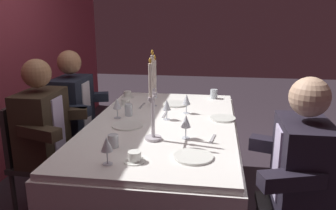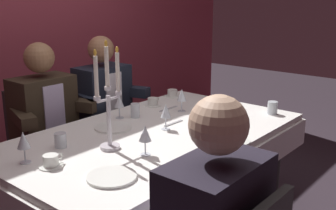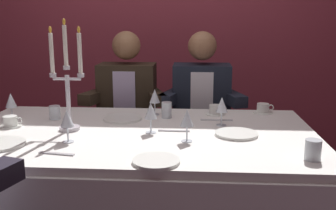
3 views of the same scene
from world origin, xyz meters
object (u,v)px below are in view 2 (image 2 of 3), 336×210
at_px(wine_glass_2, 182,96).
at_px(wine_glass_4, 145,134).
at_px(coffee_cup_0, 153,102).
at_px(dinner_plate_0, 113,127).
at_px(wine_glass_3, 166,111).
at_px(dinner_plate_1, 232,141).
at_px(dining_table, 155,149).
at_px(wine_glass_1, 202,109).
at_px(seated_diner_2, 103,98).
at_px(candelabra, 109,106).
at_px(dinner_plate_2, 112,177).
at_px(coffee_cup_2, 172,94).
at_px(dinner_plate_3, 208,113).
at_px(water_tumbler_1, 60,140).
at_px(coffee_cup_1, 51,161).
at_px(water_tumbler_2, 135,111).
at_px(wine_glass_0, 24,141).
at_px(water_tumbler_0, 272,108).
at_px(seated_diner_1, 43,113).
at_px(wine_glass_5, 119,102).

bearing_deg(wine_glass_2, wine_glass_4, -155.05).
bearing_deg(coffee_cup_0, wine_glass_2, -85.64).
relative_size(dinner_plate_0, wine_glass_3, 1.42).
distance_m(wine_glass_4, coffee_cup_0, 0.98).
bearing_deg(dinner_plate_1, dining_table, 107.46).
height_order(wine_glass_1, seated_diner_2, seated_diner_2).
height_order(candelabra, dinner_plate_2, candelabra).
height_order(dining_table, coffee_cup_2, coffee_cup_2).
distance_m(dinner_plate_3, wine_glass_3, 0.46).
xyz_separation_m(dinner_plate_3, wine_glass_1, (-0.26, -0.13, 0.11)).
xyz_separation_m(dining_table, wine_glass_1, (0.27, -0.16, 0.23)).
bearing_deg(water_tumbler_1, wine_glass_1, -25.88).
relative_size(dinner_plate_0, dinner_plate_3, 1.04).
xyz_separation_m(dinner_plate_3, wine_glass_4, (-0.84, -0.17, 0.11)).
relative_size(dinner_plate_2, coffee_cup_1, 1.78).
bearing_deg(water_tumbler_2, coffee_cup_2, 15.57).
height_order(wine_glass_0, wine_glass_1, same).
bearing_deg(candelabra, coffee_cup_0, 27.03).
height_order(wine_glass_2, coffee_cup_2, wine_glass_2).
height_order(water_tumbler_0, seated_diner_1, seated_diner_1).
xyz_separation_m(dinner_plate_1, wine_glass_4, (-0.46, 0.25, 0.11)).
bearing_deg(seated_diner_2, water_tumbler_0, -70.20).
bearing_deg(water_tumbler_0, wine_glass_1, 157.84).
height_order(wine_glass_5, water_tumbler_2, wine_glass_5).
xyz_separation_m(dinner_plate_0, wine_glass_3, (0.20, -0.27, 0.11)).
xyz_separation_m(water_tumbler_0, coffee_cup_1, (-1.53, 0.43, -0.02)).
height_order(dinner_plate_1, wine_glass_0, wine_glass_0).
height_order(wine_glass_0, wine_glass_2, same).
height_order(dinner_plate_1, seated_diner_2, seated_diner_2).
distance_m(dinner_plate_2, coffee_cup_2, 1.56).
height_order(wine_glass_2, wine_glass_5, same).
relative_size(dinner_plate_3, coffee_cup_1, 1.70).
distance_m(wine_glass_0, water_tumbler_0, 1.69).
distance_m(wine_glass_0, wine_glass_5, 0.85).
xyz_separation_m(dining_table, wine_glass_4, (-0.31, -0.21, 0.23)).
xyz_separation_m(candelabra, wine_glass_0, (-0.41, 0.19, -0.13)).
distance_m(candelabra, wine_glass_3, 0.46).
bearing_deg(wine_glass_1, water_tumbler_1, 154.12).
height_order(dinner_plate_0, wine_glass_5, wine_glass_5).
xyz_separation_m(dinner_plate_2, seated_diner_1, (0.42, 1.17, -0.01)).
bearing_deg(dinner_plate_3, coffee_cup_0, 101.12).
xyz_separation_m(candelabra, seated_diner_1, (0.17, 0.89, -0.25)).
relative_size(dinner_plate_0, water_tumbler_0, 2.59).
height_order(dining_table, wine_glass_0, wine_glass_0).
xyz_separation_m(dining_table, dinner_plate_3, (0.52, -0.04, 0.13)).
bearing_deg(dining_table, wine_glass_3, -18.25).
height_order(water_tumbler_1, water_tumbler_2, water_tumbler_2).
relative_size(wine_glass_3, water_tumbler_1, 2.01).
xyz_separation_m(candelabra, coffee_cup_0, (0.81, 0.41, -0.22)).
relative_size(dinner_plate_0, dinner_plate_2, 0.99).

